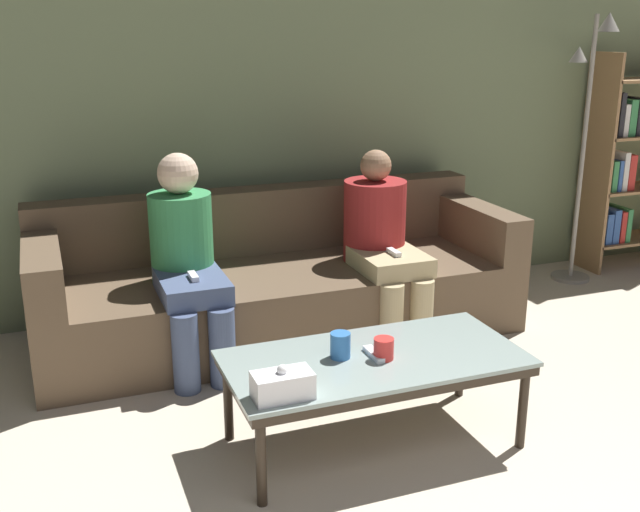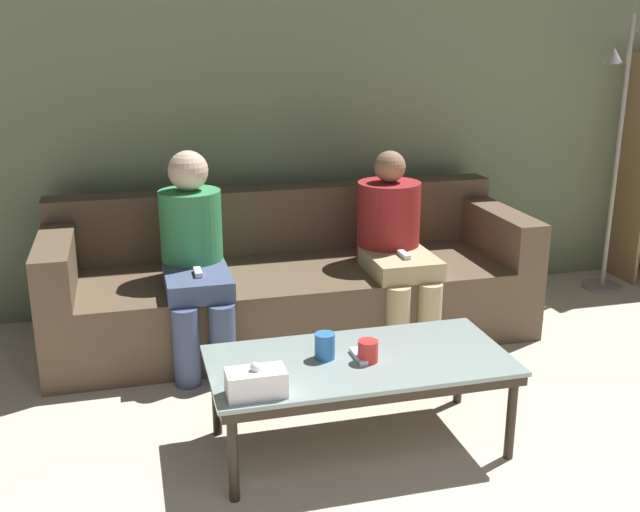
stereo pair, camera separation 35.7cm
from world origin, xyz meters
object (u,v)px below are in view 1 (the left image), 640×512
(cup_near_right, at_px, (340,345))
(standing_lamp, at_px, (587,121))
(seated_person_mid_left, at_px, (382,238))
(bookshelf, at_px, (627,166))
(seated_person_left_end, at_px, (186,256))
(game_remote, at_px, (375,354))
(cup_near_left, at_px, (384,349))
(tissue_box, at_px, (283,385))
(couch, at_px, (278,284))
(coffee_table, at_px, (375,365))

(cup_near_right, relative_size, standing_lamp, 0.06)
(cup_near_right, distance_m, seated_person_mid_left, 1.28)
(bookshelf, bearing_deg, seated_person_left_end, -170.83)
(standing_lamp, height_order, seated_person_left_end, standing_lamp)
(game_remote, bearing_deg, cup_near_left, -59.36)
(game_remote, relative_size, bookshelf, 0.10)
(tissue_box, distance_m, standing_lamp, 3.24)
(tissue_box, height_order, seated_person_left_end, seated_person_left_end)
(couch, xyz_separation_m, standing_lamp, (2.22, 0.17, 0.81))
(couch, distance_m, seated_person_mid_left, 0.65)
(coffee_table, relative_size, tissue_box, 5.61)
(game_remote, bearing_deg, couch, 90.19)
(tissue_box, xyz_separation_m, seated_person_left_end, (-0.09, 1.31, 0.12))
(cup_near_right, height_order, tissue_box, tissue_box)
(standing_lamp, bearing_deg, seated_person_left_end, -172.04)
(standing_lamp, bearing_deg, cup_near_left, -145.22)
(cup_near_left, height_order, cup_near_right, cup_near_right)
(cup_near_right, distance_m, bookshelf, 3.29)
(standing_lamp, xyz_separation_m, seated_person_left_end, (-2.78, -0.39, -0.52))
(cup_near_left, distance_m, cup_near_right, 0.18)
(seated_person_left_end, bearing_deg, cup_near_right, -68.48)
(cup_near_right, xyz_separation_m, game_remote, (0.14, -0.04, -0.04))
(game_remote, bearing_deg, seated_person_left_end, 116.88)
(couch, relative_size, seated_person_left_end, 2.45)
(bookshelf, distance_m, seated_person_left_end, 3.33)
(cup_near_right, bearing_deg, couch, 83.98)
(tissue_box, distance_m, seated_person_mid_left, 1.67)
(seated_person_mid_left, bearing_deg, cup_near_left, -114.73)
(couch, relative_size, tissue_box, 12.18)
(coffee_table, height_order, seated_person_left_end, seated_person_left_end)
(coffee_table, height_order, game_remote, game_remote)
(bookshelf, xyz_separation_m, standing_lamp, (-0.51, -0.14, 0.35))
(game_remote, xyz_separation_m, bookshelf, (2.73, 1.63, 0.33))
(tissue_box, xyz_separation_m, standing_lamp, (2.69, 1.70, 0.64))
(couch, relative_size, bookshelf, 1.74)
(tissue_box, bearing_deg, game_remote, 23.88)
(tissue_box, bearing_deg, coffee_table, 23.88)
(coffee_table, bearing_deg, standing_lamp, 33.91)
(bookshelf, bearing_deg, standing_lamp, -164.42)
(game_remote, distance_m, standing_lamp, 2.76)
(couch, bearing_deg, game_remote, -89.81)
(bookshelf, relative_size, seated_person_left_end, 1.41)
(cup_near_left, bearing_deg, game_remote, 120.64)
(coffee_table, height_order, standing_lamp, standing_lamp)
(cup_near_left, distance_m, tissue_box, 0.52)
(couch, height_order, game_remote, couch)
(tissue_box, bearing_deg, cup_near_left, 19.39)
(couch, height_order, seated_person_left_end, seated_person_left_end)
(cup_near_left, relative_size, seated_person_mid_left, 0.09)
(cup_near_right, relative_size, seated_person_mid_left, 0.10)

